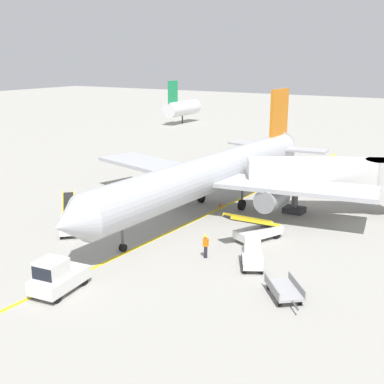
{
  "coord_description": "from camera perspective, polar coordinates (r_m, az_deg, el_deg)",
  "views": [
    {
      "loc": [
        21.86,
        -25.32,
        13.46
      ],
      "look_at": [
        0.96,
        8.8,
        2.5
      ],
      "focal_mm": 46.44,
      "sensor_mm": 36.0,
      "label": 1
    }
  ],
  "objects": [
    {
      "name": "ground_plane",
      "position": [
        36.05,
        -8.7,
        -6.79
      ],
      "size": [
        300.0,
        300.0,
        0.0
      ],
      "primitive_type": "plane",
      "color": "#9E9B93"
    },
    {
      "name": "taxi_line_yellow",
      "position": [
        39.2,
        -2.91,
        -4.77
      ],
      "size": [
        4.38,
        79.91,
        0.01
      ],
      "primitive_type": "cube",
      "rotation": [
        0.0,
        0.0,
        -0.05
      ],
      "color": "yellow",
      "rests_on": "ground"
    },
    {
      "name": "airliner",
      "position": [
        44.21,
        2.43,
        2.18
      ],
      "size": [
        28.57,
        35.32,
        10.1
      ],
      "color": "#B2B5BA",
      "rests_on": "ground"
    },
    {
      "name": "jet_bridge",
      "position": [
        44.91,
        15.85,
        1.98
      ],
      "size": [
        12.48,
        8.37,
        4.85
      ],
      "color": "silver",
      "rests_on": "ground"
    },
    {
      "name": "pushback_tug",
      "position": [
        30.5,
        -15.27,
        -9.38
      ],
      "size": [
        2.31,
        3.8,
        2.2
      ],
      "color": "silver",
      "rests_on": "ground"
    },
    {
      "name": "baggage_tug_near_wing",
      "position": [
        33.07,
        6.92,
        -7.06
      ],
      "size": [
        2.29,
        2.73,
        2.1
      ],
      "color": "silver",
      "rests_on": "ground"
    },
    {
      "name": "belt_loader_forward_hold",
      "position": [
        37.89,
        7.49,
        -4.37
      ],
      "size": [
        3.16,
        5.08,
        2.59
      ],
      "color": "silver",
      "rests_on": "ground"
    },
    {
      "name": "belt_loader_aft_hold",
      "position": [
        40.58,
        -13.9,
        -3.36
      ],
      "size": [
        4.4,
        4.44,
        2.59
      ],
      "color": "silver",
      "rests_on": "ground"
    },
    {
      "name": "baggage_cart_loaded",
      "position": [
        29.64,
        10.54,
        -10.95
      ],
      "size": [
        3.03,
        3.4,
        0.94
      ],
      "color": "#A5A5A8",
      "rests_on": "ground"
    },
    {
      "name": "ground_crew_marshaller",
      "position": [
        34.29,
        1.59,
        -6.15
      ],
      "size": [
        0.36,
        0.24,
        1.7
      ],
      "color": "#26262D",
      "rests_on": "ground"
    },
    {
      "name": "safety_cone_nose_left",
      "position": [
        43.39,
        -10.51,
        -2.71
      ],
      "size": [
        0.36,
        0.36,
        0.44
      ],
      "primitive_type": "cone",
      "color": "orange",
      "rests_on": "ground"
    },
    {
      "name": "safety_cone_nose_right",
      "position": [
        45.99,
        3.26,
        -1.44
      ],
      "size": [
        0.36,
        0.36,
        0.44
      ],
      "primitive_type": "cone",
      "color": "orange",
      "rests_on": "ground"
    },
    {
      "name": "distant_aircraft_far_left",
      "position": [
        103.82,
        -1.15,
        9.66
      ],
      "size": [
        3.0,
        10.1,
        8.8
      ],
      "color": "silver",
      "rests_on": "ground"
    }
  ]
}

